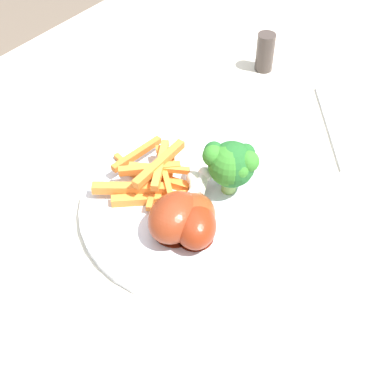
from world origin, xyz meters
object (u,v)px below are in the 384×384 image
at_px(dinner_plate, 192,206).
at_px(fork, 331,126).
at_px(broccoli_floret_middle, 230,162).
at_px(broccoli_floret_front, 231,164).
at_px(carrot_fries_pile, 152,177).
at_px(dining_table, 201,215).
at_px(chicken_drumstick_extra, 193,215).
at_px(chicken_drumstick_near, 176,215).
at_px(chicken_drumstick_far, 195,222).
at_px(pepper_shaker, 265,52).

relative_size(dinner_plate, fork, 1.50).
bearing_deg(broccoli_floret_middle, fork, 168.34).
bearing_deg(broccoli_floret_front, broccoli_floret_middle, -137.94).
relative_size(carrot_fries_pile, fork, 0.74).
bearing_deg(dining_table, chicken_drumstick_extra, 31.46).
bearing_deg(carrot_fries_pile, fork, 154.96).
relative_size(broccoli_floret_front, broccoli_floret_middle, 0.99).
bearing_deg(broccoli_floret_front, fork, 169.24).
distance_m(broccoli_floret_front, broccoli_floret_middle, 0.00).
bearing_deg(chicken_drumstick_near, broccoli_floret_front, 171.70).
relative_size(dining_table, broccoli_floret_middle, 16.50).
xyz_separation_m(broccoli_floret_middle, chicken_drumstick_near, (0.09, -0.01, -0.02)).
relative_size(chicken_drumstick_far, pepper_shaker, 1.74).
distance_m(broccoli_floret_middle, pepper_shaker, 0.30).
distance_m(dining_table, chicken_drumstick_near, 0.18).
height_order(chicken_drumstick_far, pepper_shaker, pepper_shaker).
distance_m(broccoli_floret_front, chicken_drumstick_near, 0.09).
bearing_deg(dinner_plate, broccoli_floret_front, 152.50).
height_order(broccoli_floret_middle, carrot_fries_pile, broccoli_floret_middle).
relative_size(broccoli_floret_middle, carrot_fries_pile, 0.53).
relative_size(chicken_drumstick_extra, pepper_shaker, 1.90).
relative_size(dinner_plate, chicken_drumstick_extra, 2.33).
bearing_deg(broccoli_floret_middle, carrot_fries_pile, -54.50).
xyz_separation_m(chicken_drumstick_extra, pepper_shaker, (-0.35, -0.12, -0.00)).
bearing_deg(carrot_fries_pile, dinner_plate, 97.61).
height_order(chicken_drumstick_near, chicken_drumstick_far, chicken_drumstick_near).
bearing_deg(chicken_drumstick_extra, dinner_plate, -139.39).
bearing_deg(dinner_plate, chicken_drumstick_near, 13.89).
relative_size(dinner_plate, broccoli_floret_middle, 3.86).
xyz_separation_m(dinner_plate, broccoli_floret_middle, (-0.05, 0.02, 0.05)).
bearing_deg(fork, chicken_drumstick_far, -45.49).
xyz_separation_m(dining_table, chicken_drumstick_near, (0.11, 0.04, 0.13)).
bearing_deg(chicken_drumstick_near, carrot_fries_pile, -117.42).
relative_size(carrot_fries_pile, pepper_shaker, 2.16).
distance_m(broccoli_floret_front, carrot_fries_pile, 0.10).
distance_m(dining_table, broccoli_floret_front, 0.17).
bearing_deg(dinner_plate, fork, 165.96).
relative_size(dining_table, dinner_plate, 4.27).
distance_m(broccoli_floret_middle, chicken_drumstick_extra, 0.08).
bearing_deg(broccoli_floret_front, pepper_shaker, -155.93).
xyz_separation_m(broccoli_floret_front, carrot_fries_pile, (0.05, -0.08, -0.03)).
bearing_deg(chicken_drumstick_far, dinner_plate, -137.85).
bearing_deg(dining_table, pepper_shaker, -165.48).
distance_m(dinner_plate, broccoli_floret_middle, 0.07).
bearing_deg(broccoli_floret_middle, dinner_plate, -23.37).
relative_size(dining_table, carrot_fries_pile, 8.73).
xyz_separation_m(chicken_drumstick_near, chicken_drumstick_far, (-0.01, 0.02, -0.00)).
bearing_deg(dining_table, chicken_drumstick_near, 21.68).
bearing_deg(chicken_drumstick_near, fork, 169.98).
height_order(dinner_plate, chicken_drumstick_far, chicken_drumstick_far).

